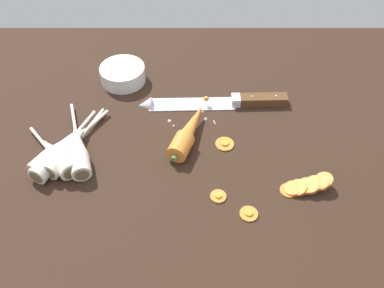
% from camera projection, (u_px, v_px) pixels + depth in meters
% --- Properties ---
extents(ground_plane, '(1.20, 0.90, 0.04)m').
position_uv_depth(ground_plane, '(192.00, 148.00, 0.91)').
color(ground_plane, '#332116').
extents(chefs_knife, '(0.35, 0.05, 0.04)m').
position_uv_depth(chefs_knife, '(211.00, 102.00, 0.97)').
color(chefs_knife, silver).
rests_on(chefs_knife, ground_plane).
extents(whole_carrot, '(0.10, 0.19, 0.04)m').
position_uv_depth(whole_carrot, '(189.00, 131.00, 0.89)').
color(whole_carrot, orange).
rests_on(whole_carrot, ground_plane).
extents(parsnip_front, '(0.14, 0.20, 0.04)m').
position_uv_depth(parsnip_front, '(60.00, 149.00, 0.85)').
color(parsnip_front, silver).
rests_on(parsnip_front, ground_plane).
extents(parsnip_mid_left, '(0.10, 0.20, 0.04)m').
position_uv_depth(parsnip_mid_left, '(68.00, 149.00, 0.85)').
color(parsnip_mid_left, silver).
rests_on(parsnip_mid_left, ground_plane).
extents(parsnip_mid_right, '(0.10, 0.21, 0.04)m').
position_uv_depth(parsnip_mid_right, '(57.00, 153.00, 0.85)').
color(parsnip_mid_right, silver).
rests_on(parsnip_mid_right, ground_plane).
extents(parsnip_back, '(0.09, 0.22, 0.04)m').
position_uv_depth(parsnip_back, '(78.00, 148.00, 0.86)').
color(parsnip_back, silver).
rests_on(parsnip_back, ground_plane).
extents(parsnip_outer, '(0.13, 0.15, 0.04)m').
position_uv_depth(parsnip_outer, '(56.00, 156.00, 0.84)').
color(parsnip_outer, silver).
rests_on(parsnip_outer, ground_plane).
extents(carrot_slice_stack, '(0.10, 0.04, 0.03)m').
position_uv_depth(carrot_slice_stack, '(307.00, 186.00, 0.80)').
color(carrot_slice_stack, orange).
rests_on(carrot_slice_stack, ground_plane).
extents(carrot_slice_stray_near, '(0.03, 0.03, 0.01)m').
position_uv_depth(carrot_slice_stray_near, '(218.00, 196.00, 0.79)').
color(carrot_slice_stray_near, orange).
rests_on(carrot_slice_stray_near, ground_plane).
extents(carrot_slice_stray_mid, '(0.03, 0.03, 0.01)m').
position_uv_depth(carrot_slice_stray_mid, '(249.00, 213.00, 0.77)').
color(carrot_slice_stray_mid, orange).
rests_on(carrot_slice_stray_mid, ground_plane).
extents(carrot_slice_stray_far, '(0.04, 0.04, 0.01)m').
position_uv_depth(carrot_slice_stray_far, '(225.00, 144.00, 0.89)').
color(carrot_slice_stray_far, orange).
rests_on(carrot_slice_stray_far, ground_plane).
extents(prep_bowl, '(0.11, 0.11, 0.04)m').
position_uv_depth(prep_bowl, '(123.00, 73.00, 1.02)').
color(prep_bowl, white).
rests_on(prep_bowl, ground_plane).
extents(mince_crumbs, '(0.11, 0.10, 0.01)m').
position_uv_depth(mince_crumbs, '(190.00, 115.00, 0.95)').
color(mince_crumbs, silver).
rests_on(mince_crumbs, ground_plane).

